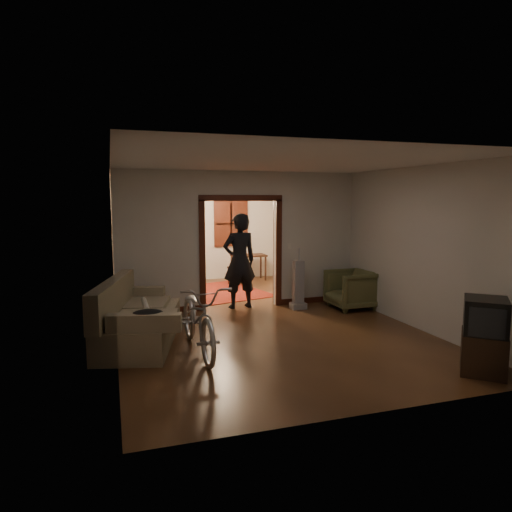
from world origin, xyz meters
name	(u,v)px	position (x,y,z in m)	size (l,w,h in m)	color
floor	(251,316)	(0.00, 0.00, 0.00)	(5.00, 8.50, 0.01)	#3D2213
ceiling	(251,169)	(0.00, 0.00, 2.80)	(5.00, 8.50, 0.01)	white
wall_back	(206,230)	(0.00, 4.25, 1.40)	(5.00, 0.02, 2.80)	beige
wall_left	(113,248)	(-2.50, 0.00, 1.40)	(0.02, 8.50, 2.80)	beige
wall_right	(367,240)	(2.50, 0.00, 1.40)	(0.02, 8.50, 2.80)	beige
partition_wall	(240,240)	(0.00, 0.75, 1.40)	(5.00, 0.14, 2.80)	beige
door_casing	(240,255)	(0.00, 0.75, 1.10)	(1.74, 0.20, 2.32)	#3D170D
far_window	(231,224)	(0.70, 4.21, 1.55)	(0.98, 0.06, 1.28)	black
chandelier	(220,194)	(0.00, 2.50, 2.35)	(0.24, 0.24, 0.24)	#FFE0A5
light_switch	(289,246)	(1.05, 0.68, 1.25)	(0.08, 0.01, 0.12)	silver
sofa	(140,311)	(-2.14, -1.06, 0.51)	(0.99, 2.20, 1.01)	#746B4D
rolled_paper	(145,305)	(-2.04, -0.76, 0.53)	(0.10, 0.10, 0.80)	beige
jacket	(147,314)	(-2.09, -1.97, 0.68)	(0.44, 0.33, 0.13)	black
bicycle	(199,317)	(-1.35, -1.78, 0.53)	(0.70, 2.00, 1.05)	silver
armchair	(351,289)	(2.13, -0.05, 0.40)	(0.85, 0.87, 0.80)	brown
tv_stand	(483,353)	(2.00, -3.69, 0.26)	(0.58, 0.53, 0.53)	black
crt_tv	(486,317)	(2.00, -3.69, 0.74)	(0.57, 0.51, 0.49)	black
vacuum	(298,285)	(1.09, 0.26, 0.50)	(0.31, 0.25, 1.00)	gray
person	(239,261)	(-0.03, 0.72, 0.98)	(0.71, 0.47, 1.95)	black
oriental_rug	(221,291)	(-0.02, 2.41, 0.01)	(1.79, 2.34, 0.02)	maroon
locker	(160,247)	(-1.31, 4.00, 0.98)	(0.98, 0.54, 1.95)	#203521
globe	(159,211)	(-1.31, 4.00, 1.94)	(0.26, 0.26, 0.26)	#1E5972
desk	(249,268)	(1.09, 3.78, 0.35)	(0.94, 0.53, 0.70)	#311A10
desk_chair	(237,268)	(0.56, 3.12, 0.46)	(0.41, 0.41, 0.91)	#311A10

